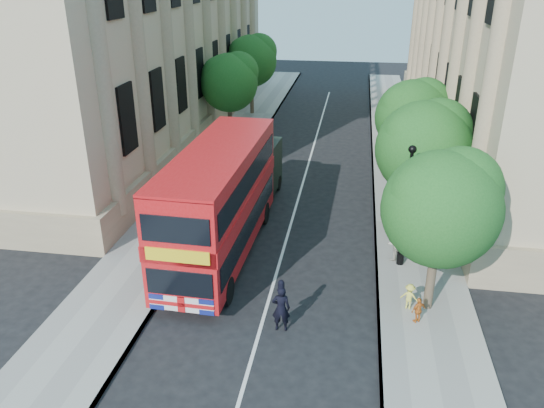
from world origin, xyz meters
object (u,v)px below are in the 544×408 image
at_px(box_van, 253,176).
at_px(woman_pedestrian, 395,243).
at_px(double_decker_bus, 220,199).
at_px(police_constable, 281,308).
at_px(lamp_post, 406,212).

height_order(box_van, woman_pedestrian, box_van).
relative_size(double_decker_bus, woman_pedestrian, 6.67).
xyz_separation_m(police_constable, woman_pedestrian, (4.04, 5.36, 0.03)).
bearing_deg(box_van, police_constable, -70.71).
distance_m(lamp_post, police_constable, 6.80).
relative_size(lamp_post, box_van, 0.99).
bearing_deg(woman_pedestrian, lamp_post, 81.96).
bearing_deg(double_decker_bus, police_constable, -54.06).
xyz_separation_m(double_decker_bus, box_van, (0.27, 5.96, -1.16)).
distance_m(lamp_post, box_van, 9.40).
relative_size(lamp_post, police_constable, 3.01).
bearing_deg(lamp_post, woman_pedestrian, 125.50).
bearing_deg(box_van, double_decker_bus, -89.00).
relative_size(box_van, woman_pedestrian, 3.41).
relative_size(double_decker_bus, box_van, 1.96).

